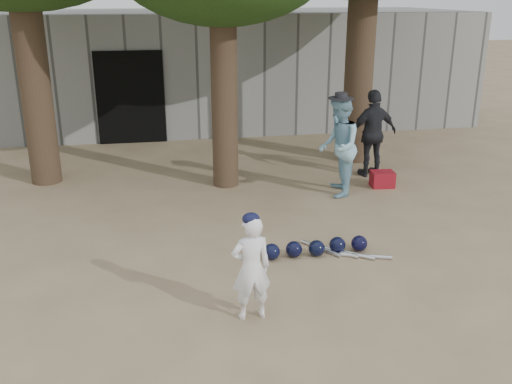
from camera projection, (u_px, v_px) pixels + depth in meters
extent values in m
plane|color=#937C5E|center=(222.00, 295.00, 6.93)|extent=(70.00, 70.00, 0.00)
imported|color=white|center=(251.00, 268.00, 6.27)|extent=(0.47, 0.33, 1.23)
imported|color=#87BAD1|center=(339.00, 147.00, 10.09)|extent=(0.87, 1.01, 1.79)
imported|color=black|center=(373.00, 133.00, 11.19)|extent=(1.06, 0.58, 1.72)
cube|color=maroon|center=(382.00, 179.00, 10.75)|extent=(0.45, 0.35, 0.30)
cube|color=gray|center=(180.00, 78.00, 13.86)|extent=(16.00, 0.35, 3.00)
cube|color=black|center=(131.00, 98.00, 13.60)|extent=(1.60, 0.08, 2.20)
cube|color=slate|center=(175.00, 66.00, 16.18)|extent=(16.00, 5.00, 3.00)
sphere|color=black|center=(272.00, 252.00, 7.83)|extent=(0.23, 0.23, 0.23)
sphere|color=black|center=(294.00, 249.00, 7.90)|extent=(0.23, 0.23, 0.23)
sphere|color=black|center=(317.00, 248.00, 7.93)|extent=(0.23, 0.23, 0.23)
sphere|color=black|center=(337.00, 245.00, 8.04)|extent=(0.23, 0.23, 0.23)
sphere|color=black|center=(359.00, 243.00, 8.08)|extent=(0.23, 0.23, 0.23)
cylinder|color=silver|center=(321.00, 248.00, 8.14)|extent=(0.45, 0.63, 0.06)
cylinder|color=silver|center=(335.00, 251.00, 8.06)|extent=(0.54, 0.55, 0.06)
cylinder|color=silver|center=(350.00, 253.00, 7.98)|extent=(0.60, 0.50, 0.06)
cylinder|color=silver|center=(366.00, 256.00, 7.90)|extent=(0.70, 0.29, 0.06)
cylinder|color=brown|center=(29.00, 36.00, 10.18)|extent=(0.56, 0.56, 5.50)
cylinder|color=brown|center=(223.00, 51.00, 10.10)|extent=(0.48, 0.48, 5.00)
cylinder|color=brown|center=(362.00, 22.00, 11.59)|extent=(0.60, 0.60, 5.80)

